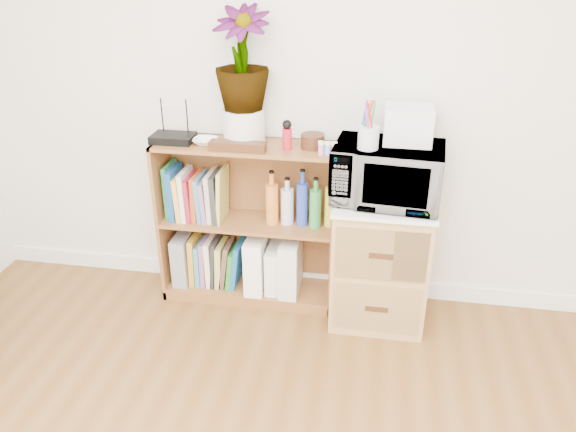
# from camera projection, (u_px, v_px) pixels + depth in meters

# --- Properties ---
(skirting_board) EXTENTS (4.00, 0.02, 0.10)m
(skirting_board) POSITION_uv_depth(u_px,v_px,m) (311.00, 280.00, 3.45)
(skirting_board) COLOR white
(skirting_board) RESTS_ON ground
(bookshelf) EXTENTS (1.00, 0.30, 0.95)m
(bookshelf) POSITION_uv_depth(u_px,v_px,m) (249.00, 224.00, 3.19)
(bookshelf) COLOR brown
(bookshelf) RESTS_ON ground
(wicker_unit) EXTENTS (0.50, 0.45, 0.70)m
(wicker_unit) POSITION_uv_depth(u_px,v_px,m) (380.00, 261.00, 3.07)
(wicker_unit) COLOR #9E7542
(wicker_unit) RESTS_ON ground
(microwave) EXTENTS (0.57, 0.41, 0.30)m
(microwave) POSITION_uv_depth(u_px,v_px,m) (387.00, 173.00, 2.83)
(microwave) COLOR silver
(microwave) RESTS_ON wicker_unit
(pen_cup) EXTENTS (0.10, 0.10, 0.11)m
(pen_cup) POSITION_uv_depth(u_px,v_px,m) (368.00, 137.00, 2.69)
(pen_cup) COLOR silver
(pen_cup) RESTS_ON microwave
(small_appliance) EXTENTS (0.23, 0.19, 0.19)m
(small_appliance) POSITION_uv_depth(u_px,v_px,m) (408.00, 124.00, 2.76)
(small_appliance) COLOR silver
(small_appliance) RESTS_ON microwave
(router) EXTENTS (0.23, 0.15, 0.04)m
(router) POSITION_uv_depth(u_px,v_px,m) (173.00, 138.00, 3.01)
(router) COLOR black
(router) RESTS_ON bookshelf
(white_bowl) EXTENTS (0.13, 0.13, 0.03)m
(white_bowl) POSITION_uv_depth(u_px,v_px,m) (205.00, 141.00, 2.98)
(white_bowl) COLOR white
(white_bowl) RESTS_ON bookshelf
(plant_pot) EXTENTS (0.22, 0.22, 0.19)m
(plant_pot) POSITION_uv_depth(u_px,v_px,m) (244.00, 126.00, 2.96)
(plant_pot) COLOR silver
(plant_pot) RESTS_ON bookshelf
(potted_plant) EXTENTS (0.29, 0.29, 0.51)m
(potted_plant) POSITION_uv_depth(u_px,v_px,m) (242.00, 59.00, 2.80)
(potted_plant) COLOR #2C6F2C
(potted_plant) RESTS_ON plant_pot
(trinket_box) EXTENTS (0.29, 0.07, 0.05)m
(trinket_box) POSITION_uv_depth(u_px,v_px,m) (238.00, 146.00, 2.88)
(trinket_box) COLOR #331C0E
(trinket_box) RESTS_ON bookshelf
(kokeshi_doll) EXTENTS (0.05, 0.05, 0.11)m
(kokeshi_doll) POSITION_uv_depth(u_px,v_px,m) (287.00, 139.00, 2.89)
(kokeshi_doll) COLOR #B41626
(kokeshi_doll) RESTS_ON bookshelf
(wooden_bowl) EXTENTS (0.12, 0.12, 0.07)m
(wooden_bowl) POSITION_uv_depth(u_px,v_px,m) (313.00, 141.00, 2.92)
(wooden_bowl) COLOR #351B0E
(wooden_bowl) RESTS_ON bookshelf
(paint_jars) EXTENTS (0.12, 0.04, 0.06)m
(paint_jars) POSITION_uv_depth(u_px,v_px,m) (328.00, 150.00, 2.82)
(paint_jars) COLOR #D57690
(paint_jars) RESTS_ON bookshelf
(file_box) EXTENTS (0.09, 0.24, 0.30)m
(file_box) POSITION_uv_depth(u_px,v_px,m) (184.00, 257.00, 3.36)
(file_box) COLOR gray
(file_box) RESTS_ON bookshelf
(magazine_holder_left) EXTENTS (0.11, 0.27, 0.33)m
(magazine_holder_left) POSITION_uv_depth(u_px,v_px,m) (257.00, 262.00, 3.28)
(magazine_holder_left) COLOR white
(magazine_holder_left) RESTS_ON bookshelf
(magazine_holder_mid) EXTENTS (0.09, 0.22, 0.27)m
(magazine_holder_mid) POSITION_uv_depth(u_px,v_px,m) (275.00, 268.00, 3.28)
(magazine_holder_mid) COLOR white
(magazine_holder_mid) RESTS_ON bookshelf
(magazine_holder_right) EXTENTS (0.11, 0.27, 0.34)m
(magazine_holder_right) POSITION_uv_depth(u_px,v_px,m) (291.00, 265.00, 3.25)
(magazine_holder_right) COLOR silver
(magazine_holder_right) RESTS_ON bookshelf
(cookbooks) EXTENTS (0.34, 0.20, 0.31)m
(cookbooks) POSITION_uv_depth(u_px,v_px,m) (196.00, 194.00, 3.16)
(cookbooks) COLOR #1F743C
(cookbooks) RESTS_ON bookshelf
(liquor_bottles) EXTENTS (0.46, 0.07, 0.32)m
(liquor_bottles) POSITION_uv_depth(u_px,v_px,m) (306.00, 201.00, 3.07)
(liquor_bottles) COLOR orange
(liquor_bottles) RESTS_ON bookshelf
(lower_books) EXTENTS (0.31, 0.19, 0.30)m
(lower_books) POSITION_uv_depth(u_px,v_px,m) (216.00, 261.00, 3.34)
(lower_books) COLOR gold
(lower_books) RESTS_ON bookshelf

